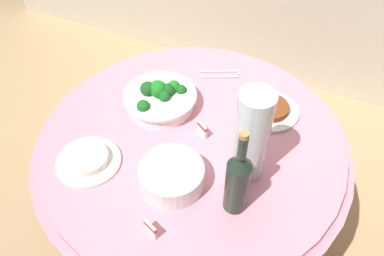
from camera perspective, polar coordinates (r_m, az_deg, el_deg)
name	(u,v)px	position (r m, az deg, el deg)	size (l,w,h in m)	color
ground_plane	(192,235)	(2.04, 0.00, -15.20)	(6.00, 6.00, 0.00)	tan
buffet_table	(192,193)	(1.72, 0.00, -9.41)	(1.16, 1.16, 0.74)	maroon
broccoli_bowl	(160,98)	(1.52, -4.61, 4.35)	(0.28, 0.28, 0.11)	white
plate_stack	(172,176)	(1.27, -2.94, -6.97)	(0.21, 0.21, 0.08)	white
wine_bottle	(238,181)	(1.16, 6.62, -7.58)	(0.07, 0.07, 0.34)	#213025
decorative_fruit_vase	(251,140)	(1.23, 8.51, -1.67)	(0.11, 0.11, 0.34)	silver
serving_tongs	(222,74)	(1.69, 4.29, 7.79)	(0.16, 0.11, 0.01)	silver
food_plate_stir_fry	(270,110)	(1.54, 11.24, 2.62)	(0.22, 0.22, 0.04)	white
food_plate_rice	(88,160)	(1.39, -14.78, -4.49)	(0.22, 0.22, 0.04)	white
label_placard_front	(202,129)	(1.41, 1.47, -0.17)	(0.05, 0.03, 0.05)	white
label_placard_mid	(150,229)	(1.19, -6.04, -14.29)	(0.05, 0.03, 0.05)	white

